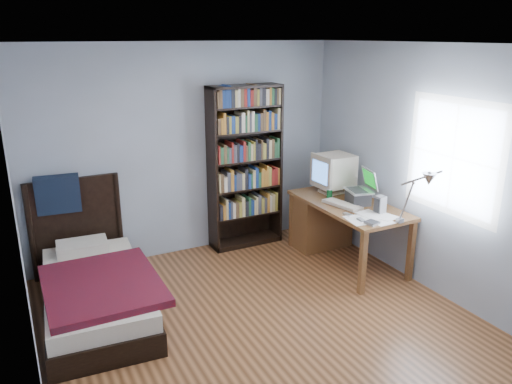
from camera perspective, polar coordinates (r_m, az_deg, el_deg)
room at (r=4.13m, az=2.21°, el=-1.07°), size 4.20×4.24×2.50m
desk at (r=6.20m, az=8.12°, el=-2.96°), size 0.75×1.49×0.73m
crt_monitor at (r=6.07m, az=8.85°, el=2.39°), size 0.43×0.40×0.48m
laptop at (r=5.77m, az=11.74°, el=-0.25°), size 0.38×0.37×0.39m
desk_lamp at (r=4.81m, az=18.72°, el=0.89°), size 0.25×0.56×0.67m
keyboard at (r=5.68m, az=9.84°, el=-1.42°), size 0.28×0.49×0.04m
speaker at (r=5.52m, az=14.02°, el=-1.41°), size 0.10×0.10×0.19m
soda_can at (r=5.88m, az=8.39°, el=-0.25°), size 0.06×0.06×0.12m
mouse at (r=6.01m, az=8.51°, el=-0.28°), size 0.06×0.11×0.04m
phone_silver at (r=5.40m, az=10.43°, el=-2.54°), size 0.07×0.11×0.02m
phone_grey at (r=5.27m, az=11.89°, el=-3.11°), size 0.05×0.10×0.02m
external_drive at (r=5.20m, az=13.10°, el=-3.47°), size 0.14×0.14×0.02m
bookshelf at (r=6.14m, az=-1.24°, el=2.83°), size 0.90×0.30×2.01m
bed at (r=5.14m, az=-18.04°, el=-10.11°), size 1.07×2.04×1.16m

